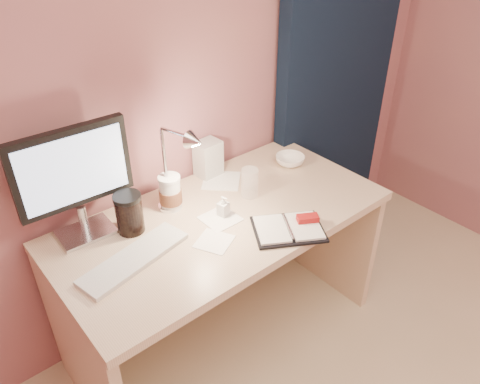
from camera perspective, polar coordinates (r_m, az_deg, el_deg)
room at (r=2.58m, az=10.61°, el=15.94°), size 3.50×3.50×3.50m
desk at (r=2.14m, az=-3.29°, el=-6.89°), size 1.40×0.70×0.73m
monitor at (r=1.80m, az=-19.68°, el=2.03°), size 0.43×0.16×0.46m
keyboard at (r=1.77m, az=-12.75°, el=-7.89°), size 0.45×0.22×0.02m
planner at (r=1.88m, az=6.11°, el=-4.35°), size 0.34×0.32×0.04m
paper_a at (r=1.82m, az=-3.16°, el=-6.04°), size 0.17×0.17×0.00m
paper_b at (r=1.93m, az=-2.44°, el=-3.25°), size 0.14×0.14×0.00m
paper_c at (r=2.18m, az=-2.29°, el=1.40°), size 0.24×0.24×0.00m
coffee_cup at (r=1.98m, az=-8.48°, el=-0.17°), size 0.10×0.10×0.15m
clear_cup at (r=2.04m, az=1.19°, el=1.14°), size 0.07×0.07×0.13m
bowl at (r=2.31m, az=6.12°, el=3.88°), size 0.16×0.16×0.04m
lotion_bottle at (r=1.93m, az=-2.07°, el=-1.74°), size 0.05×0.05×0.09m
dark_jar at (r=1.88m, az=-13.31°, el=-2.75°), size 0.11×0.11×0.15m
product_box at (r=2.19m, az=-3.91°, el=4.11°), size 0.12×0.10×0.17m
desk_lamp at (r=1.80m, az=-8.37°, el=2.90°), size 0.14×0.24×0.40m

